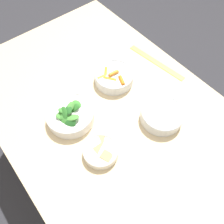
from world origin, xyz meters
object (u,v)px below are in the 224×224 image
Objects in this scene: bowl_carrots at (114,77)px; bowl_greens at (70,115)px; bowl_cookies at (101,151)px; ruler at (156,62)px; bowl_beans_hotdog at (162,115)px.

bowl_greens is at bearing -80.73° from bowl_carrots.
ruler is (-0.20, 0.50, -0.02)m from bowl_cookies.
bowl_greens is 0.51m from ruler.
bowl_carrots reaches higher than bowl_beans_hotdog.
bowl_beans_hotdog reaches higher than bowl_cookies.
bowl_greens is 1.43× the size of bowl_cookies.
bowl_carrots is 1.02× the size of bowl_beans_hotdog.
bowl_carrots reaches higher than bowl_cookies.
bowl_greens is at bearing -179.21° from bowl_cookies.
bowl_cookies is 0.54m from ruler.
bowl_beans_hotdog is 0.55× the size of ruler.
bowl_beans_hotdog is (0.28, 0.02, -0.00)m from bowl_carrots.
bowl_greens is at bearing -90.05° from ruler.
bowl_beans_hotdog is at bearing 82.59° from bowl_cookies.
bowl_beans_hotdog is at bearing -41.79° from ruler.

